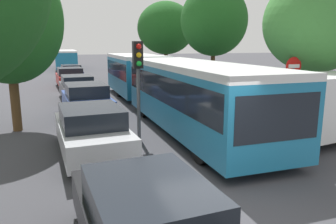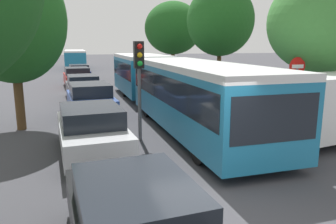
% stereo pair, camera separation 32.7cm
% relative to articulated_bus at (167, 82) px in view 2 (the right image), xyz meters
% --- Properties ---
extents(ground_plane, '(200.00, 200.00, 0.00)m').
position_rel_articulated_bus_xyz_m(ground_plane, '(-1.76, -9.94, -1.52)').
color(ground_plane, '#3D3D42').
extents(articulated_bus, '(2.78, 17.73, 2.63)m').
position_rel_articulated_bus_xyz_m(articulated_bus, '(0.00, 0.00, 0.00)').
color(articulated_bus, teal).
rests_on(articulated_bus, ground).
extents(city_bus_rear, '(2.63, 11.38, 2.44)m').
position_rel_articulated_bus_xyz_m(city_bus_rear, '(-3.74, 31.22, -0.10)').
color(city_bus_rear, teal).
rests_on(city_bus_rear, ground).
extents(queued_car_silver, '(2.08, 4.42, 1.50)m').
position_rel_articulated_bus_xyz_m(queued_car_silver, '(-3.94, -5.31, -0.76)').
color(queued_car_silver, '#B7BABF').
rests_on(queued_car_silver, ground).
extents(queued_car_blue, '(2.13, 4.51, 1.53)m').
position_rel_articulated_bus_xyz_m(queued_car_blue, '(-3.63, 0.27, -0.74)').
color(queued_car_blue, '#284799').
rests_on(queued_car_blue, ground).
extents(queued_car_graphite, '(2.05, 4.35, 1.48)m').
position_rel_articulated_bus_xyz_m(queued_car_graphite, '(-3.78, 5.08, -0.77)').
color(queued_car_graphite, '#47474C').
rests_on(queued_car_graphite, ground).
extents(queued_car_red, '(2.12, 4.50, 1.53)m').
position_rel_articulated_bus_xyz_m(queued_car_red, '(-3.97, 11.18, -0.74)').
color(queued_car_red, '#B21E19').
rests_on(queued_car_red, ground).
extents(queued_car_navy, '(1.99, 4.21, 1.43)m').
position_rel_articulated_bus_xyz_m(queued_car_navy, '(-3.68, 16.31, -0.79)').
color(queued_car_navy, navy).
rests_on(queued_car_navy, ground).
extents(white_van, '(5.25, 2.74, 2.31)m').
position_rel_articulated_bus_xyz_m(white_van, '(3.00, -6.49, -0.28)').
color(white_van, white).
rests_on(white_van, ground).
extents(traffic_light, '(0.33, 0.37, 3.40)m').
position_rel_articulated_bus_xyz_m(traffic_light, '(-2.22, -4.21, 0.98)').
color(traffic_light, '#56595E').
rests_on(traffic_light, ground).
extents(no_entry_sign, '(0.70, 0.08, 2.82)m').
position_rel_articulated_bus_xyz_m(no_entry_sign, '(3.87, -4.50, 0.36)').
color(no_entry_sign, '#56595E').
rests_on(no_entry_sign, ground).
extents(direction_sign_post, '(0.39, 1.37, 3.60)m').
position_rel_articulated_bus_xyz_m(direction_sign_post, '(4.81, -3.52, 1.05)').
color(direction_sign_post, '#56595E').
rests_on(direction_sign_post, ground).
extents(tree_left_mid, '(3.96, 3.96, 6.57)m').
position_rel_articulated_bus_xyz_m(tree_left_mid, '(-6.42, -1.54, 2.56)').
color(tree_left_mid, '#51381E').
rests_on(tree_left_mid, ground).
extents(tree_right_near, '(4.33, 4.33, 6.19)m').
position_rel_articulated_bus_xyz_m(tree_right_near, '(5.41, -3.83, 2.64)').
color(tree_right_near, '#51381E').
rests_on(tree_right_near, ground).
extents(tree_right_mid, '(4.56, 4.56, 7.28)m').
position_rel_articulated_bus_xyz_m(tree_right_mid, '(5.54, 5.93, 3.35)').
color(tree_right_mid, '#51381E').
rests_on(tree_right_mid, ground).
extents(tree_right_far, '(5.20, 5.20, 7.08)m').
position_rel_articulated_bus_xyz_m(tree_right_far, '(4.85, 14.15, 3.07)').
color(tree_right_far, '#51381E').
rests_on(tree_right_far, ground).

